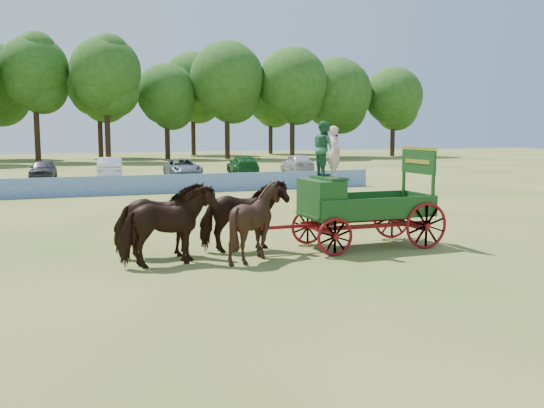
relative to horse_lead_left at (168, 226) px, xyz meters
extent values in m
plane|color=#9B8C46|center=(3.84, 0.09, -1.05)|extent=(160.00, 160.00, 0.00)
imported|color=black|center=(0.00, 0.00, 0.00)|extent=(2.66, 1.62, 2.10)
imported|color=black|center=(0.00, 1.10, 0.00)|extent=(2.50, 1.16, 2.10)
imported|color=black|center=(2.40, 0.00, 0.00)|extent=(1.98, 1.78, 2.10)
imported|color=black|center=(2.40, 1.10, 0.00)|extent=(2.52, 1.20, 2.10)
cube|color=maroon|center=(4.60, 0.55, -0.45)|extent=(0.12, 2.00, 0.12)
cube|color=maroon|center=(7.60, 0.55, -0.45)|extent=(0.12, 2.00, 0.12)
cube|color=maroon|center=(6.10, 0.00, -0.33)|extent=(3.80, 0.10, 0.12)
cube|color=maroon|center=(6.10, 1.10, -0.33)|extent=(3.80, 0.10, 0.12)
cube|color=maroon|center=(3.70, 0.55, -0.30)|extent=(2.80, 0.09, 0.09)
cube|color=#1A4818|center=(6.10, 0.55, -0.05)|extent=(3.80, 1.80, 0.10)
cube|color=#1A4818|center=(6.10, -0.33, 0.25)|extent=(3.80, 0.06, 0.55)
cube|color=#1A4818|center=(6.10, 1.43, 0.25)|extent=(3.80, 0.06, 0.55)
cube|color=#1A4818|center=(7.98, 0.55, 0.25)|extent=(0.06, 1.80, 0.55)
cube|color=#1A4818|center=(4.60, 0.55, 0.50)|extent=(0.85, 1.70, 1.05)
cube|color=#1A4818|center=(4.85, 0.55, 1.07)|extent=(0.55, 1.50, 0.08)
cube|color=#1A4818|center=(4.22, 0.55, 0.30)|extent=(0.10, 1.60, 0.65)
cube|color=#1A4818|center=(4.40, 0.55, 0.00)|extent=(0.55, 1.60, 0.06)
cube|color=#1A4818|center=(7.90, -0.25, 0.90)|extent=(0.08, 0.08, 1.80)
cube|color=#1A4818|center=(7.90, 1.35, 0.90)|extent=(0.08, 0.08, 1.80)
cube|color=#1A4818|center=(7.90, 0.55, 1.50)|extent=(0.07, 1.75, 0.75)
cube|color=gold|center=(7.90, 0.55, 1.90)|extent=(0.08, 1.80, 0.09)
cube|color=gold|center=(7.86, 0.55, 1.50)|extent=(0.02, 1.30, 0.12)
torus|color=maroon|center=(4.60, -0.40, -0.50)|extent=(1.09, 0.09, 1.09)
torus|color=maroon|center=(4.60, 1.50, -0.50)|extent=(1.09, 0.09, 1.09)
torus|color=maroon|center=(7.60, -0.40, -0.35)|extent=(1.39, 0.09, 1.39)
torus|color=maroon|center=(7.60, 1.50, -0.35)|extent=(1.39, 0.09, 1.39)
imported|color=beige|center=(4.85, 0.20, 1.85)|extent=(0.35, 0.54, 1.47)
imported|color=#24613B|center=(4.85, 0.90, 1.93)|extent=(0.62, 0.79, 1.63)
cube|color=#2049AE|center=(2.84, 18.09, -0.52)|extent=(26.00, 0.08, 1.05)
imported|color=#333338|center=(-3.20, 30.79, -0.35)|extent=(2.10, 4.26, 1.40)
imported|color=silver|center=(1.34, 29.51, -0.27)|extent=(2.23, 4.92, 1.57)
imported|color=slate|center=(6.55, 29.12, -0.36)|extent=(2.45, 5.06, 1.39)
imported|color=#144C1E|center=(11.83, 30.99, -0.34)|extent=(2.51, 5.08, 1.42)
imported|color=#B2B2B7|center=(16.40, 30.64, -0.27)|extent=(2.26, 4.73, 1.56)
cylinder|color=#382314|center=(-3.83, 55.25, 1.67)|extent=(0.60, 0.60, 5.44)
sphere|color=#224612|center=(-3.83, 55.25, 8.96)|extent=(7.19, 7.19, 7.19)
cylinder|color=#382314|center=(3.39, 53.24, 1.60)|extent=(0.60, 0.60, 5.31)
sphere|color=#224612|center=(3.39, 53.24, 8.73)|extent=(7.64, 7.64, 7.64)
cylinder|color=#382314|center=(10.63, 57.00, 1.06)|extent=(0.60, 0.60, 4.22)
sphere|color=#224612|center=(10.63, 57.00, 6.73)|extent=(7.11, 7.11, 7.11)
cylinder|color=#382314|center=(17.57, 55.30, 1.55)|extent=(0.60, 0.60, 5.20)
sphere|color=#224612|center=(17.57, 55.30, 8.54)|extent=(8.84, 8.84, 8.84)
cylinder|color=#382314|center=(25.49, 53.97, 1.46)|extent=(0.60, 0.60, 5.01)
sphere|color=#224612|center=(25.49, 53.97, 8.18)|extent=(8.52, 8.52, 8.52)
cylinder|color=#382314|center=(32.21, 55.59, 1.15)|extent=(0.60, 0.60, 4.40)
sphere|color=#224612|center=(32.21, 55.59, 7.06)|extent=(9.15, 9.15, 9.15)
cylinder|color=#382314|center=(40.26, 54.87, 1.10)|extent=(0.60, 0.60, 4.30)
sphere|color=#224612|center=(40.26, 54.87, 6.87)|extent=(7.62, 7.62, 7.62)
cylinder|color=#382314|center=(3.41, 63.22, 1.49)|extent=(0.60, 0.60, 5.09)
sphere|color=#224612|center=(3.41, 63.22, 8.32)|extent=(8.09, 8.09, 8.09)
cylinder|color=#382314|center=(16.14, 67.21, 1.58)|extent=(0.60, 0.60, 5.26)
sphere|color=#224612|center=(16.14, 67.21, 8.64)|extent=(8.75, 8.75, 8.75)
cylinder|color=#382314|center=(27.78, 67.92, 1.25)|extent=(0.60, 0.60, 4.61)
sphere|color=#224612|center=(27.78, 67.92, 7.44)|extent=(7.72, 7.72, 7.72)
camera|label=1|loc=(-2.83, -15.42, 2.48)|focal=40.00mm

